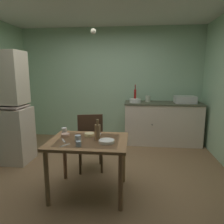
{
  "coord_description": "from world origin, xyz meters",
  "views": [
    {
      "loc": [
        0.6,
        -2.98,
        1.59
      ],
      "look_at": [
        0.25,
        0.16,
        0.99
      ],
      "focal_mm": 33.58,
      "sensor_mm": 36.0,
      "label": 1
    }
  ],
  "objects_px": {
    "mixing_bowl_counter": "(135,101)",
    "chair_far_side": "(90,141)",
    "hutch_cabinet": "(4,112)",
    "sink_basin": "(185,99)",
    "hand_pump": "(135,94)",
    "serving_bowl_wide": "(89,135)",
    "dining_table": "(89,148)",
    "mug_tall": "(64,131)",
    "glass_bottle": "(98,132)"
  },
  "relations": [
    {
      "from": "hand_pump",
      "to": "glass_bottle",
      "type": "height_order",
      "value": "hand_pump"
    },
    {
      "from": "mixing_bowl_counter",
      "to": "serving_bowl_wide",
      "type": "bearing_deg",
      "value": -107.43
    },
    {
      "from": "hand_pump",
      "to": "mixing_bowl_counter",
      "type": "relative_size",
      "value": 1.52
    },
    {
      "from": "mixing_bowl_counter",
      "to": "sink_basin",
      "type": "bearing_deg",
      "value": 2.66
    },
    {
      "from": "mug_tall",
      "to": "glass_bottle",
      "type": "height_order",
      "value": "glass_bottle"
    },
    {
      "from": "hutch_cabinet",
      "to": "dining_table",
      "type": "distance_m",
      "value": 1.92
    },
    {
      "from": "sink_basin",
      "to": "mug_tall",
      "type": "xyz_separation_m",
      "value": [
        -2.07,
        -1.91,
        -0.23
      ]
    },
    {
      "from": "glass_bottle",
      "to": "hutch_cabinet",
      "type": "bearing_deg",
      "value": 155.28
    },
    {
      "from": "sink_basin",
      "to": "mixing_bowl_counter",
      "type": "relative_size",
      "value": 1.72
    },
    {
      "from": "chair_far_side",
      "to": "glass_bottle",
      "type": "relative_size",
      "value": 3.61
    },
    {
      "from": "hand_pump",
      "to": "chair_far_side",
      "type": "xyz_separation_m",
      "value": [
        -0.69,
        -1.59,
        -0.59
      ]
    },
    {
      "from": "hand_pump",
      "to": "serving_bowl_wide",
      "type": "bearing_deg",
      "value": -106.45
    },
    {
      "from": "chair_far_side",
      "to": "glass_bottle",
      "type": "distance_m",
      "value": 0.72
    },
    {
      "from": "hutch_cabinet",
      "to": "sink_basin",
      "type": "height_order",
      "value": "hutch_cabinet"
    },
    {
      "from": "mixing_bowl_counter",
      "to": "serving_bowl_wide",
      "type": "height_order",
      "value": "mixing_bowl_counter"
    },
    {
      "from": "dining_table",
      "to": "glass_bottle",
      "type": "relative_size",
      "value": 3.76
    },
    {
      "from": "sink_basin",
      "to": "glass_bottle",
      "type": "distance_m",
      "value": 2.65
    },
    {
      "from": "sink_basin",
      "to": "mixing_bowl_counter",
      "type": "height_order",
      "value": "sink_basin"
    },
    {
      "from": "hutch_cabinet",
      "to": "sink_basin",
      "type": "relative_size",
      "value": 4.42
    },
    {
      "from": "hutch_cabinet",
      "to": "glass_bottle",
      "type": "distance_m",
      "value": 1.99
    },
    {
      "from": "hand_pump",
      "to": "dining_table",
      "type": "xyz_separation_m",
      "value": [
        -0.58,
        -2.21,
        -0.47
      ]
    },
    {
      "from": "hand_pump",
      "to": "serving_bowl_wide",
      "type": "relative_size",
      "value": 3.0
    },
    {
      "from": "mixing_bowl_counter",
      "to": "serving_bowl_wide",
      "type": "relative_size",
      "value": 1.97
    },
    {
      "from": "hutch_cabinet",
      "to": "hand_pump",
      "type": "xyz_separation_m",
      "value": [
        2.28,
        1.35,
        0.19
      ]
    },
    {
      "from": "mixing_bowl_counter",
      "to": "dining_table",
      "type": "distance_m",
      "value": 2.22
    },
    {
      "from": "mug_tall",
      "to": "glass_bottle",
      "type": "bearing_deg",
      "value": -23.65
    },
    {
      "from": "dining_table",
      "to": "mug_tall",
      "type": "bearing_deg",
      "value": 148.0
    },
    {
      "from": "hutch_cabinet",
      "to": "glass_bottle",
      "type": "height_order",
      "value": "hutch_cabinet"
    },
    {
      "from": "sink_basin",
      "to": "chair_far_side",
      "type": "height_order",
      "value": "sink_basin"
    },
    {
      "from": "hutch_cabinet",
      "to": "mixing_bowl_counter",
      "type": "xyz_separation_m",
      "value": [
        2.28,
        1.25,
        0.06
      ]
    },
    {
      "from": "mug_tall",
      "to": "mixing_bowl_counter",
      "type": "bearing_deg",
      "value": 61.87
    },
    {
      "from": "sink_basin",
      "to": "glass_bottle",
      "type": "xyz_separation_m",
      "value": [
        -1.55,
        -2.14,
        -0.16
      ]
    },
    {
      "from": "hutch_cabinet",
      "to": "sink_basin",
      "type": "xyz_separation_m",
      "value": [
        3.36,
        1.3,
        0.1
      ]
    },
    {
      "from": "sink_basin",
      "to": "chair_far_side",
      "type": "bearing_deg",
      "value": -139.05
    },
    {
      "from": "sink_basin",
      "to": "glass_bottle",
      "type": "height_order",
      "value": "sink_basin"
    },
    {
      "from": "mixing_bowl_counter",
      "to": "mug_tall",
      "type": "relative_size",
      "value": 3.21
    },
    {
      "from": "hand_pump",
      "to": "mug_tall",
      "type": "relative_size",
      "value": 4.87
    },
    {
      "from": "hand_pump",
      "to": "serving_bowl_wide",
      "type": "xyz_separation_m",
      "value": [
        -0.6,
        -2.05,
        -0.34
      ]
    },
    {
      "from": "mixing_bowl_counter",
      "to": "dining_table",
      "type": "relative_size",
      "value": 0.26
    },
    {
      "from": "glass_bottle",
      "to": "hand_pump",
      "type": "bearing_deg",
      "value": 77.97
    },
    {
      "from": "dining_table",
      "to": "mug_tall",
      "type": "height_order",
      "value": "mug_tall"
    },
    {
      "from": "chair_far_side",
      "to": "glass_bottle",
      "type": "height_order",
      "value": "glass_bottle"
    },
    {
      "from": "mixing_bowl_counter",
      "to": "mug_tall",
      "type": "distance_m",
      "value": 2.12
    },
    {
      "from": "sink_basin",
      "to": "hand_pump",
      "type": "height_order",
      "value": "hand_pump"
    },
    {
      "from": "hutch_cabinet",
      "to": "sink_basin",
      "type": "bearing_deg",
      "value": 21.2
    },
    {
      "from": "mug_tall",
      "to": "glass_bottle",
      "type": "distance_m",
      "value": 0.57
    },
    {
      "from": "serving_bowl_wide",
      "to": "mixing_bowl_counter",
      "type": "bearing_deg",
      "value": 72.57
    },
    {
      "from": "hutch_cabinet",
      "to": "chair_far_side",
      "type": "distance_m",
      "value": 1.65
    },
    {
      "from": "sink_basin",
      "to": "mug_tall",
      "type": "bearing_deg",
      "value": -137.33
    },
    {
      "from": "mixing_bowl_counter",
      "to": "chair_far_side",
      "type": "bearing_deg",
      "value": -115.15
    }
  ]
}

